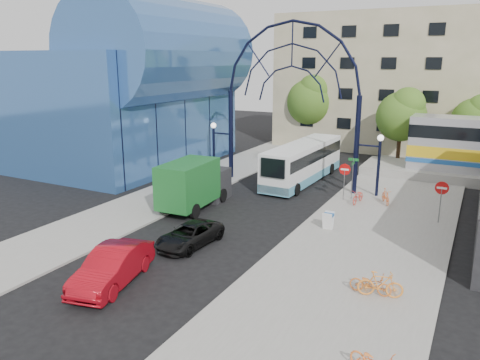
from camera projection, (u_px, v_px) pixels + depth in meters
The scene contains 21 objects.
ground at pixel (185, 250), 23.72m from camera, with size 120.00×120.00×0.00m, color black.
sidewalk_east at pixel (362, 250), 23.55m from camera, with size 8.00×56.00×0.12m, color gray.
plaza_west at pixel (155, 201), 31.77m from camera, with size 5.00×50.00×0.12m, color gray.
gateway_arch at pixel (292, 71), 33.58m from camera, with size 13.64×0.44×12.10m.
stop_sign at pixel (345, 173), 31.36m from camera, with size 0.80×0.07×2.50m.
do_not_enter_sign at pixel (441, 192), 26.86m from camera, with size 0.76×0.07×2.48m.
street_name_sign at pixel (353, 170), 31.66m from camera, with size 0.70×0.70×2.80m.
sandwich_board at pixel (328, 218), 26.15m from camera, with size 0.55×0.61×0.99m.
transit_hall at pixel (135, 90), 41.77m from camera, with size 16.50×18.00×14.50m.
apartment_block at pixel (379, 81), 51.05m from camera, with size 20.00×12.10×14.00m.
tree_north_a at pixel (403, 114), 42.05m from camera, with size 4.48×4.48×7.00m.
tree_north_b at pixel (312, 99), 49.80m from camera, with size 5.12×5.12×8.00m.
tree_north_c at pixel (477, 119), 41.15m from camera, with size 4.16×4.16×6.50m.
city_bus at pixel (303, 162), 36.68m from camera, with size 2.91×11.07×3.01m.
green_truck at pixel (195, 184), 30.18m from camera, with size 2.71×6.39×3.16m.
black_suv at pixel (190, 235), 24.13m from camera, with size 1.91×4.14×1.15m, color black.
red_sedan at pixel (112, 267), 19.96m from camera, with size 1.69×4.85×1.60m, color #9C0914.
bike_near_a at pixel (358, 196), 30.92m from camera, with size 0.61×1.75×0.92m, color red.
bike_near_b at pixel (386, 196), 30.81m from camera, with size 0.46×1.63×0.98m, color orange.
bike_far_a at pixel (370, 284), 18.96m from camera, with size 0.59×1.68×0.88m, color #CA6628.
bike_far_b at pixel (380, 284), 18.68m from camera, with size 0.51×1.81×1.09m, color orange.
Camera 1 is at (12.70, -18.26, 9.40)m, focal length 35.00 mm.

